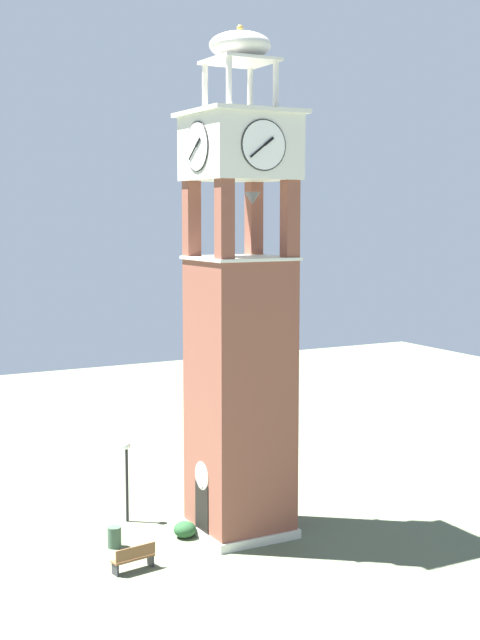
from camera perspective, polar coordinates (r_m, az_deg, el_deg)
The scene contains 6 objects.
ground at distance 37.04m, azimuth -0.00°, elevation -13.23°, with size 80.00×80.00×0.00m, color #5B664C.
clock_tower at distance 35.13m, azimuth -0.00°, elevation -0.85°, with size 3.95×3.95×19.66m.
park_bench at distance 33.39m, azimuth -6.70°, elevation -14.68°, with size 0.67×1.65×0.95m.
lamp_post at distance 37.82m, azimuth -7.16°, elevation -9.05°, with size 0.36×0.36×3.40m.
trash_bin at distance 35.68m, azimuth -7.92°, elevation -13.41°, with size 0.52×0.52×0.80m, color #38513D.
shrub_near_entry at distance 36.45m, azimuth -3.49°, elevation -13.04°, with size 0.89×0.89×0.64m, color #234C28.
Camera 1 is at (30.62, -16.58, 12.63)m, focal length 50.75 mm.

